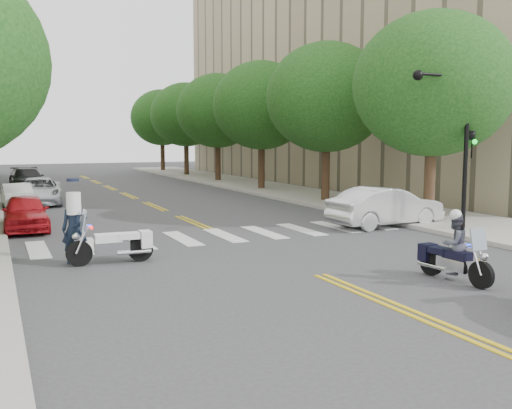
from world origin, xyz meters
TOP-DOWN VIEW (x-y plane):
  - ground at (0.00, 0.00)m, footprint 140.00×140.00m
  - sidewalk_right at (9.50, 22.00)m, footprint 5.00×60.00m
  - building_right at (26.00, 26.00)m, footprint 26.00×44.00m
  - tree_r_0 at (8.80, 6.00)m, footprint 6.40×6.40m
  - tree_r_1 at (8.80, 14.00)m, footprint 6.40×6.40m
  - tree_r_2 at (8.80, 22.00)m, footprint 6.40×6.40m
  - tree_r_3 at (8.80, 30.00)m, footprint 6.40×6.40m
  - tree_r_4 at (8.80, 38.00)m, footprint 6.40×6.40m
  - tree_r_5 at (8.80, 46.00)m, footprint 6.40×6.40m
  - traffic_signal_pole at (7.72, 3.50)m, footprint 2.82×0.42m
  - motorcycle_police at (2.60, -1.81)m, footprint 0.76×2.15m
  - motorcycle_parked at (-4.31, 3.56)m, footprint 2.35×0.52m
  - officer_standing at (-5.38, 4.05)m, footprint 0.73×0.53m
  - convertible at (6.50, 5.82)m, footprint 4.80×1.93m
  - parked_car_a at (-6.30, 10.68)m, footprint 1.67×3.98m
  - parked_car_b at (-6.30, 18.00)m, footprint 1.43×3.75m
  - parked_car_c at (-5.20, 19.50)m, footprint 2.78×5.15m
  - parked_car_d at (-5.32, 28.50)m, footprint 2.16×5.11m
  - parked_car_e at (-5.31, 34.00)m, footprint 1.88×4.16m

SIDE VIEW (x-z plane):
  - ground at x=0.00m, z-range 0.00..0.00m
  - sidewalk_right at x=9.50m, z-range 0.00..0.15m
  - motorcycle_parked at x=-4.31m, z-range -0.23..1.28m
  - parked_car_b at x=-6.30m, z-range 0.00..1.22m
  - parked_car_a at x=-6.30m, z-range 0.00..1.34m
  - parked_car_c at x=-5.20m, z-range 0.00..1.37m
  - parked_car_e at x=-5.31m, z-range 0.00..1.39m
  - parked_car_d at x=-5.32m, z-range 0.00..1.47m
  - convertible at x=6.50m, z-range 0.00..1.55m
  - motorcycle_police at x=2.60m, z-range -0.09..1.65m
  - officer_standing at x=-5.38m, z-range 0.00..1.88m
  - traffic_signal_pole at x=7.72m, z-range 0.72..6.72m
  - tree_r_0 at x=8.80m, z-range 1.33..9.78m
  - tree_r_1 at x=8.80m, z-range 1.33..9.78m
  - tree_r_2 at x=8.80m, z-range 1.33..9.78m
  - tree_r_3 at x=8.80m, z-range 1.33..9.78m
  - tree_r_4 at x=8.80m, z-range 1.33..9.78m
  - tree_r_5 at x=8.80m, z-range 1.33..9.78m
  - building_right at x=26.00m, z-range 0.00..22.00m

